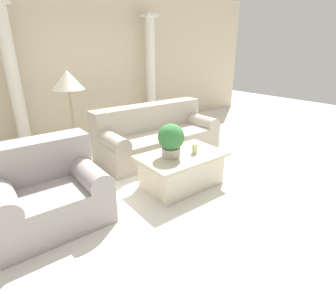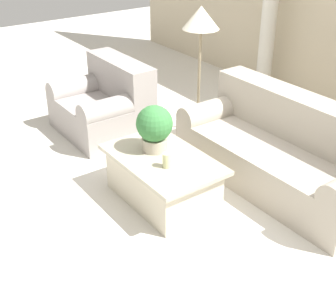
# 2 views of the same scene
# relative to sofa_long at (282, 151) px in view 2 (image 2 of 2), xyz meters

# --- Properties ---
(ground_plane) EXTENTS (16.00, 16.00, 0.00)m
(ground_plane) POSITION_rel_sofa_long_xyz_m (-0.43, -0.68, -0.35)
(ground_plane) COLOR silver
(sofa_long) EXTENTS (2.22, 0.95, 0.90)m
(sofa_long) POSITION_rel_sofa_long_xyz_m (0.00, 0.00, 0.00)
(sofa_long) COLOR #ADA393
(sofa_long) RESTS_ON ground_plane
(loveseat) EXTENTS (1.16, 0.95, 0.90)m
(loveseat) POSITION_rel_sofa_long_xyz_m (-2.15, -0.89, 0.01)
(loveseat) COLOR #A09994
(loveseat) RESTS_ON ground_plane
(coffee_table) EXTENTS (1.19, 0.76, 0.47)m
(coffee_table) POSITION_rel_sofa_long_xyz_m (-0.43, -1.21, -0.11)
(coffee_table) COLOR beige
(coffee_table) RESTS_ON ground_plane
(potted_plant) EXTENTS (0.36, 0.36, 0.46)m
(potted_plant) POSITION_rel_sofa_long_xyz_m (-0.60, -1.18, 0.37)
(potted_plant) COLOR #B2A893
(potted_plant) RESTS_ON coffee_table
(pillar_candle) EXTENTS (0.08, 0.08, 0.14)m
(pillar_candle) POSITION_rel_sofa_long_xyz_m (-0.26, -1.28, 0.19)
(pillar_candle) COLOR beige
(pillar_candle) RESTS_ON coffee_table
(floor_lamp) EXTENTS (0.44, 0.44, 1.57)m
(floor_lamp) POSITION_rel_sofa_long_xyz_m (-1.46, 0.06, 1.02)
(floor_lamp) COLOR gray
(floor_lamp) RESTS_ON ground_plane
(column_left) EXTENTS (0.31, 0.31, 2.58)m
(column_left) POSITION_rel_sofa_long_xyz_m (-1.89, 1.68, 0.96)
(column_left) COLOR silver
(column_left) RESTS_ON ground_plane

